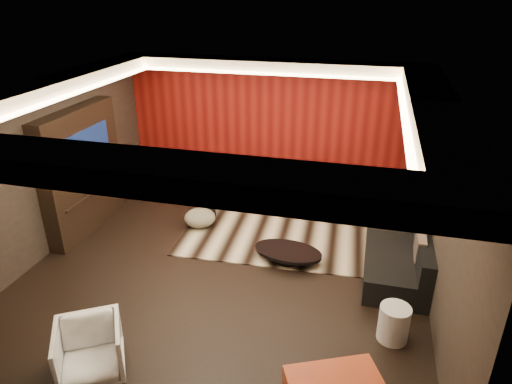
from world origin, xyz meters
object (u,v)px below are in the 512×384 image
(coffee_table, at_px, (288,255))
(white_side_table, at_px, (394,323))
(drum_stool, at_px, (206,207))
(sectional_sofa, at_px, (348,211))
(armchair, at_px, (90,351))

(coffee_table, xyz_separation_m, white_side_table, (1.61, -1.41, 0.13))
(drum_stool, relative_size, sectional_sofa, 0.12)
(coffee_table, bearing_deg, armchair, -121.26)
(white_side_table, height_order, sectional_sofa, sectional_sofa)
(white_side_table, relative_size, armchair, 0.66)
(white_side_table, relative_size, sectional_sofa, 0.13)
(armchair, bearing_deg, drum_stool, 59.16)
(coffee_table, bearing_deg, drum_stool, 148.91)
(drum_stool, bearing_deg, coffee_table, -31.09)
(sectional_sofa, bearing_deg, coffee_table, -118.95)
(drum_stool, height_order, armchair, armchair)
(drum_stool, height_order, white_side_table, white_side_table)
(armchair, bearing_deg, coffee_table, 27.12)
(drum_stool, xyz_separation_m, sectional_sofa, (2.62, 0.44, 0.03))
(sectional_sofa, bearing_deg, armchair, -120.47)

